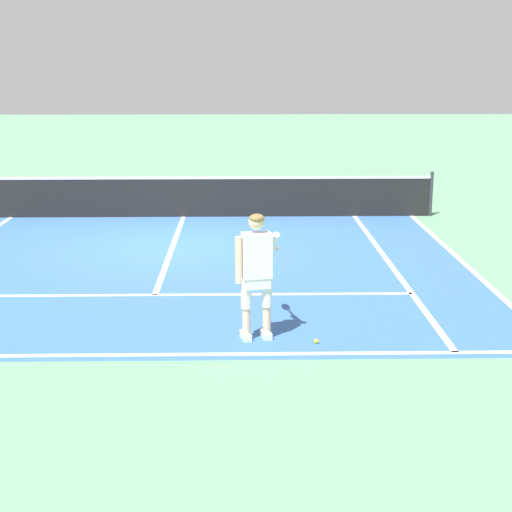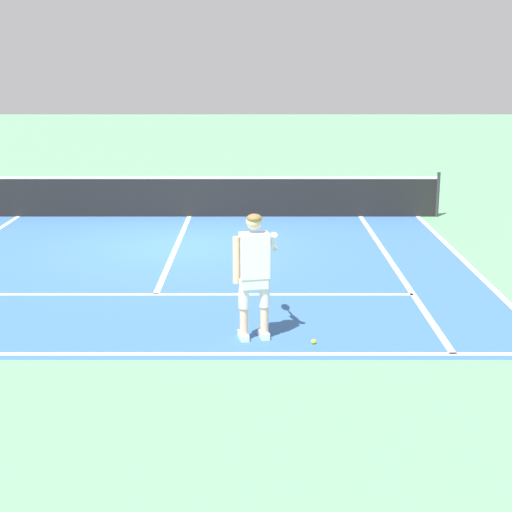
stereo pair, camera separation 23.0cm
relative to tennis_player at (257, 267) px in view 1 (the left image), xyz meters
The scene contains 10 objects.
ground_plane 5.68m from the tennis_player, 106.40° to the left, with size 80.00×80.00×0.00m, color #609E70.
court_inner_surface 4.34m from the tennis_player, 111.95° to the left, with size 10.98×9.40×0.00m, color #3866A8.
line_baseline 1.95m from the tennis_player, 159.91° to the right, with size 10.98×0.10×0.01m, color white.
line_service 2.75m from the tennis_player, 128.05° to the left, with size 8.23×0.10×0.01m, color white.
line_centre_service 5.54m from the tennis_player, 106.84° to the left, with size 0.10×6.40×0.01m, color white.
line_singles_right 4.77m from the tennis_player, 57.11° to the left, with size 0.10×9.00×0.01m, color white.
line_doubles_right 5.62m from the tennis_player, 45.07° to the left, with size 0.10×9.00×0.01m, color white.
tennis_net 8.58m from the tennis_player, 100.63° to the left, with size 11.96×0.08×1.07m.
tennis_player is the anchor object (origin of this frame).
tennis_ball_near_feet 1.25m from the tennis_player, 15.11° to the right, with size 0.07×0.07×0.07m, color #CCE02D.
Camera 1 is at (1.37, -15.17, 3.61)m, focal length 54.28 mm.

